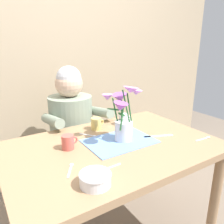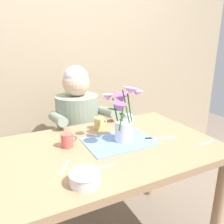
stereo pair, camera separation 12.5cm
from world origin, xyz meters
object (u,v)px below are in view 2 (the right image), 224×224
at_px(seated_person, 78,135).
at_px(tea_cup, 67,140).
at_px(flower_vase, 123,116).
at_px(ceramic_mug, 128,120).
at_px(coffee_cup, 99,123).
at_px(ceramic_bowl, 85,177).
at_px(dinner_knife, 160,138).

relative_size(seated_person, tea_cup, 12.20).
distance_m(flower_vase, ceramic_mug, 0.29).
height_order(seated_person, coffee_cup, seated_person).
bearing_deg(tea_cup, flower_vase, -12.87).
bearing_deg(ceramic_bowl, dinner_knife, 21.78).
relative_size(dinner_knife, tea_cup, 2.04).
bearing_deg(ceramic_bowl, seated_person, 73.65).
bearing_deg(dinner_knife, flower_vase, -176.47).
distance_m(tea_cup, coffee_cup, 0.32).
height_order(flower_vase, tea_cup, flower_vase).
distance_m(dinner_knife, tea_cup, 0.56).
distance_m(ceramic_mug, coffee_cup, 0.21).
height_order(ceramic_mug, tea_cup, same).
bearing_deg(flower_vase, ceramic_bowl, -139.29).
xyz_separation_m(ceramic_mug, tea_cup, (-0.47, -0.14, 0.00)).
bearing_deg(ceramic_mug, seated_person, 122.45).
xyz_separation_m(ceramic_bowl, coffee_cup, (0.30, 0.54, 0.01)).
relative_size(flower_vase, tea_cup, 3.60).
relative_size(ceramic_bowl, dinner_knife, 0.72).
bearing_deg(flower_vase, seated_person, 97.99).
height_order(ceramic_mug, coffee_cup, same).
xyz_separation_m(ceramic_mug, coffee_cup, (-0.20, 0.03, 0.00)).
distance_m(flower_vase, tea_cup, 0.34).
bearing_deg(ceramic_mug, ceramic_bowl, -134.68).
height_order(tea_cup, coffee_cup, same).
relative_size(seated_person, ceramic_mug, 12.20).
xyz_separation_m(flower_vase, ceramic_bowl, (-0.35, -0.30, -0.13)).
bearing_deg(flower_vase, ceramic_mug, 53.24).
height_order(seated_person, ceramic_bowl, seated_person).
height_order(ceramic_bowl, coffee_cup, coffee_cup).
bearing_deg(ceramic_bowl, coffee_cup, 60.90).
bearing_deg(dinner_knife, tea_cup, -173.76).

